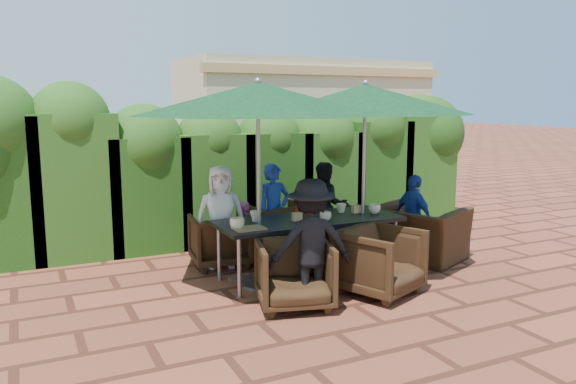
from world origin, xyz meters
name	(u,v)px	position (x,y,z in m)	size (l,w,h in m)	color
ground	(306,277)	(0.00, 0.00, 0.00)	(80.00, 80.00, 0.00)	brown
dining_table	(309,224)	(0.03, 0.00, 0.68)	(2.33, 0.90, 0.75)	black
umbrella_left	(258,99)	(-0.66, -0.05, 2.21)	(2.95, 2.95, 2.46)	gray
umbrella_right	(365,100)	(0.81, -0.02, 2.21)	(2.68, 2.68, 2.46)	gray
chair_far_left	(220,238)	(-0.81, 0.97, 0.38)	(0.74, 0.69, 0.76)	black
chair_far_mid	(280,227)	(0.13, 1.05, 0.42)	(0.81, 0.76, 0.84)	black
chair_far_right	(327,226)	(0.82, 0.93, 0.39)	(0.75, 0.71, 0.78)	black
chair_near_left	(294,271)	(-0.60, -0.87, 0.40)	(0.77, 0.72, 0.80)	black
chair_near_right	(380,258)	(0.46, -0.92, 0.42)	(0.82, 0.77, 0.84)	black
chair_end_right	(420,225)	(1.79, 0.03, 0.50)	(1.14, 0.74, 1.00)	black
adult_far_left	(221,216)	(-0.80, 0.94, 0.68)	(0.67, 0.40, 1.36)	white
adult_far_mid	(274,212)	(-0.01, 0.96, 0.67)	(0.48, 0.39, 1.34)	#1C3A98
adult_far_right	(326,207)	(0.83, 0.97, 0.66)	(0.63, 0.39, 1.32)	black
adult_near_left	(311,243)	(-0.43, -0.91, 0.69)	(0.89, 0.41, 1.39)	black
adult_end_right	(414,217)	(1.73, 0.09, 0.60)	(0.70, 0.35, 1.19)	#1C3A98
child_left	(246,231)	(-0.41, 1.03, 0.42)	(0.30, 0.25, 0.84)	#D24A94
child_right	(306,227)	(0.56, 1.09, 0.37)	(0.27, 0.22, 0.74)	#884392
pedestrian_a	(274,167)	(1.41, 4.09, 0.89)	(1.67, 0.59, 1.78)	#217C3A
pedestrian_b	(321,167)	(2.58, 4.28, 0.83)	(0.79, 0.49, 1.66)	#D24A94
pedestrian_c	(362,163)	(3.70, 4.43, 0.83)	(1.07, 0.49, 1.67)	gray
cup_a	(237,224)	(-0.99, -0.17, 0.82)	(0.17, 0.17, 0.13)	beige
cup_b	(256,216)	(-0.64, 0.12, 0.82)	(0.14, 0.14, 0.14)	beige
cup_c	(325,216)	(0.15, -0.21, 0.81)	(0.15, 0.15, 0.12)	beige
cup_d	(341,208)	(0.59, 0.15, 0.81)	(0.13, 0.13, 0.12)	beige
cup_e	(374,209)	(0.95, -0.09, 0.81)	(0.16, 0.16, 0.12)	beige
ketchup_bottle	(297,213)	(-0.13, 0.01, 0.83)	(0.04, 0.04, 0.17)	#B20C0A
sauce_bottle	(305,210)	(0.03, 0.11, 0.83)	(0.04, 0.04, 0.17)	#4C230C
serving_tray	(249,228)	(-0.86, -0.23, 0.76)	(0.35, 0.25, 0.02)	#936C47
number_block_left	(297,217)	(-0.16, -0.05, 0.80)	(0.12, 0.06, 0.10)	#DCB771
number_block_right	(357,209)	(0.76, 0.04, 0.80)	(0.12, 0.06, 0.10)	#DCB771
hedge_wall	(223,157)	(-0.28, 2.32, 1.32)	(9.10, 1.60, 2.55)	#193C10
building	(301,124)	(3.50, 6.99, 1.61)	(6.20, 3.08, 3.20)	beige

